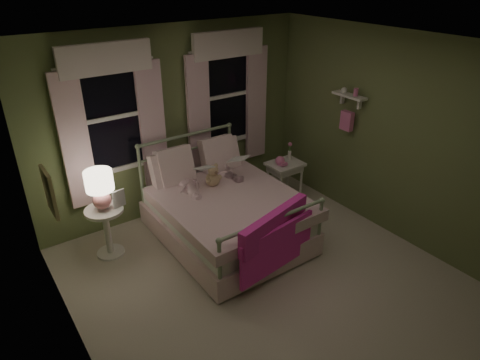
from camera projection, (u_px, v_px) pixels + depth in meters
room_shell at (269, 180)px, 4.33m from camera, size 4.20×4.20×4.20m
bed at (225, 212)px, 5.52m from camera, size 1.58×2.04×1.18m
pink_throw at (276, 235)px, 4.67m from camera, size 1.10×0.37×0.71m
child_left at (187, 165)px, 5.42m from camera, size 0.33×0.25×0.80m
child_right at (224, 161)px, 5.74m from camera, size 0.35×0.29×0.63m
book_left at (197, 173)px, 5.24m from camera, size 0.21×0.14×0.26m
book_right at (235, 165)px, 5.55m from camera, size 0.22×0.18×0.26m
teddy_bear at (213, 177)px, 5.53m from camera, size 0.23×0.19×0.32m
nightstand_left at (106, 225)px, 5.19m from camera, size 0.46×0.46×0.65m
table_lamp at (100, 186)px, 4.94m from camera, size 0.33×0.33×0.49m
book_nightstand at (114, 209)px, 5.07m from camera, size 0.20×0.25×0.02m
nightstand_right at (285, 169)px, 6.29m from camera, size 0.50×0.40×0.64m
pink_toy at (280, 161)px, 6.16m from camera, size 0.14×0.19×0.14m
bud_vase at (290, 151)px, 6.28m from camera, size 0.06×0.06×0.28m
window_left at (112, 113)px, 5.23m from camera, size 1.34×0.13×1.96m
window_right at (228, 91)px, 6.10m from camera, size 1.34×0.13×1.96m
wall_shelf at (348, 108)px, 5.71m from camera, size 0.15×0.50×0.60m
framed_picture at (50, 192)px, 3.69m from camera, size 0.03×0.32×0.42m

